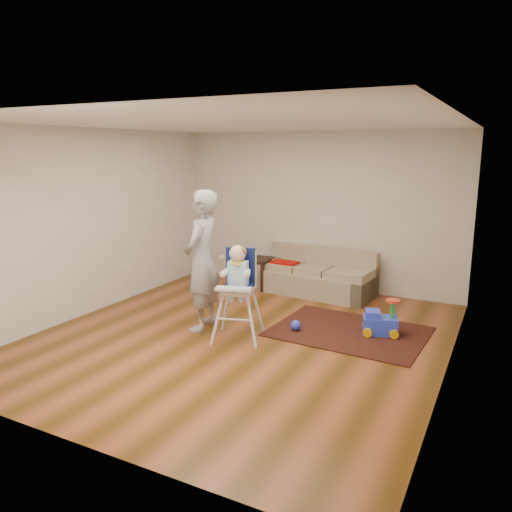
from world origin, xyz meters
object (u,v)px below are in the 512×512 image
at_px(toy_ball, 296,325).
at_px(adult, 202,261).
at_px(high_chair, 238,294).
at_px(sofa, 315,272).
at_px(ride_on_toy, 381,316).
at_px(side_table, 257,273).

bearing_deg(toy_ball, adult, -158.64).
bearing_deg(adult, high_chair, 68.55).
bearing_deg(sofa, adult, -103.16).
height_order(ride_on_toy, high_chair, high_chair).
xyz_separation_m(sofa, high_chair, (-0.15, -2.37, 0.22)).
relative_size(side_table, adult, 0.28).
bearing_deg(toy_ball, high_chair, -134.61).
xyz_separation_m(side_table, adult, (0.30, -2.18, 0.68)).
bearing_deg(high_chair, adult, 153.04).
distance_m(toy_ball, adult, 1.52).
relative_size(ride_on_toy, adult, 0.25).
bearing_deg(sofa, ride_on_toy, -38.83).
bearing_deg(ride_on_toy, sofa, 118.35).
bearing_deg(side_table, toy_ball, -49.40).
height_order(high_chair, adult, adult).
relative_size(side_table, high_chair, 0.42).
height_order(sofa, high_chair, high_chair).
xyz_separation_m(sofa, adult, (-0.76, -2.26, 0.56)).
distance_m(sofa, adult, 2.45).
distance_m(side_table, high_chair, 2.49).
xyz_separation_m(sofa, side_table, (-1.06, -0.08, -0.11)).
xyz_separation_m(ride_on_toy, high_chair, (-1.60, -0.96, 0.34)).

